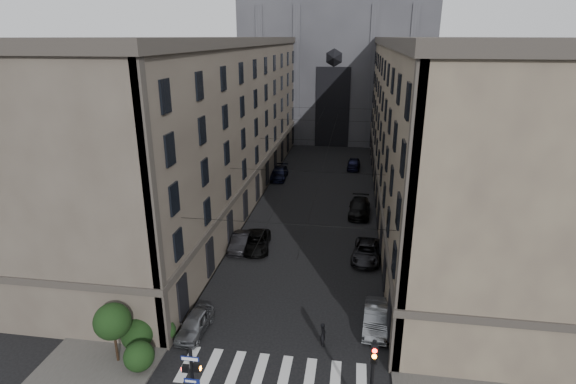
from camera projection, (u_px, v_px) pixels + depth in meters
The scene contains 19 objects.
sidewalk_left at pixel (236, 193), 57.08m from camera, with size 7.00×80.00×0.15m, color #383533.
sidewalk_right at pixel (405, 202), 54.11m from camera, with size 7.00×80.00×0.15m, color #383533.
zebra_crossing at pixel (272, 373), 26.66m from camera, with size 11.00×3.20×0.01m, color beige.
building_left at pixel (209, 120), 54.46m from camera, with size 13.60×60.60×18.85m.
building_right at pixel (438, 126), 50.66m from camera, with size 13.60×60.60×18.85m.
gothic_tower at pixel (338, 43), 86.18m from camera, with size 35.00×23.00×58.00m.
pedestrian_signal_left at pixel (192, 377), 23.13m from camera, with size 1.02×0.38×4.00m.
traffic_light_right at pixel (372, 374), 21.91m from camera, with size 0.34×0.50×5.20m.
shrub_cluster at pixel (131, 334), 27.31m from camera, with size 3.90×4.40×3.90m.
tram_wires at pixel (319, 141), 52.90m from camera, with size 14.00×60.00×0.43m.
car_left_near at pixel (195, 324), 30.09m from camera, with size 1.63×4.05×1.38m, color slate.
car_left_midnear at pixel (240, 242), 41.97m from camera, with size 1.53×4.39×1.45m, color black.
car_left_midfar at pixel (257, 242), 42.05m from camera, with size 2.37×5.14×1.43m, color black.
car_left_far at pixel (279, 173), 62.88m from camera, with size 2.22×5.46×1.59m, color black.
car_right_near at pixel (376, 318), 30.57m from camera, with size 1.60×4.59×1.51m, color slate.
car_right_midnear at pixel (367, 252), 40.08m from camera, with size 2.41×5.23×1.45m, color black.
car_right_midfar at pixel (359, 208), 50.11m from camera, with size 2.28×5.61×1.63m, color black.
car_right_far at pixel (354, 164), 67.48m from camera, with size 1.87×4.64×1.58m, color black.
pedestrian at pixel (323, 334), 28.80m from camera, with size 0.60×0.39×1.65m, color black.
Camera 1 is at (4.18, -16.28, 18.90)m, focal length 28.00 mm.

